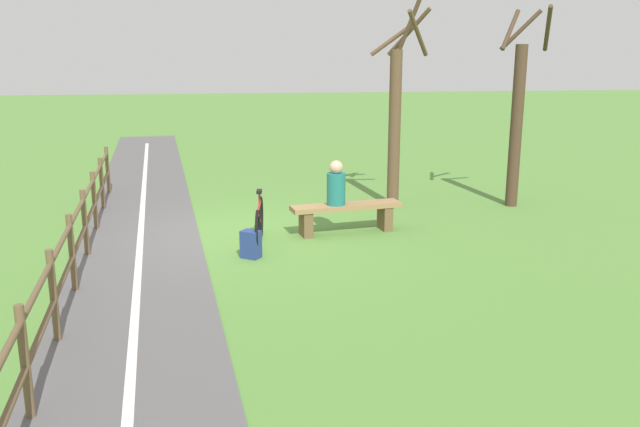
{
  "coord_description": "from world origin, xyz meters",
  "views": [
    {
      "loc": [
        0.11,
        10.75,
        3.0
      ],
      "look_at": [
        -1.15,
        2.16,
        0.86
      ],
      "focal_mm": 36.8,
      "sensor_mm": 36.0,
      "label": 1
    }
  ],
  "objects": [
    {
      "name": "ground_plane",
      "position": [
        0.0,
        0.0,
        0.0
      ],
      "size": [
        80.0,
        80.0,
        0.0
      ],
      "primitive_type": "plane",
      "color": "#548438"
    },
    {
      "name": "bench",
      "position": [
        -1.9,
        0.11,
        0.35
      ],
      "size": [
        1.94,
        0.69,
        0.5
      ],
      "rotation": [
        0.0,
        0.0,
        0.16
      ],
      "color": "#937047",
      "rests_on": "ground_plane"
    },
    {
      "name": "paved_path",
      "position": [
        1.15,
        4.0,
        0.01
      ],
      "size": [
        5.4,
        36.02,
        0.02
      ],
      "primitive_type": "cube",
      "rotation": [
        0.0,
        0.0,
        0.1
      ],
      "color": "#565454",
      "rests_on": "ground_plane"
    },
    {
      "name": "tree_near_bench",
      "position": [
        -3.25,
        -1.82,
        1.83
      ],
      "size": [
        1.09,
        1.32,
        4.14
      ],
      "color": "brown",
      "rests_on": "ground_plane"
    },
    {
      "name": "fence_roadside",
      "position": [
        2.02,
        3.16,
        0.6
      ],
      "size": [
        1.36,
        14.12,
        1.02
      ],
      "rotation": [
        0.0,
        0.0,
        1.66
      ],
      "color": "brown",
      "rests_on": "ground_plane"
    },
    {
      "name": "tree_far_left",
      "position": [
        -5.58,
        -1.44,
        1.78
      ],
      "size": [
        1.05,
        1.12,
        3.85
      ],
      "color": "#473323",
      "rests_on": "ground_plane"
    },
    {
      "name": "backpack",
      "position": [
        -0.23,
        1.29,
        0.21
      ],
      "size": [
        0.34,
        0.33,
        0.42
      ],
      "rotation": [
        0.0,
        0.0,
        2.52
      ],
      "color": "navy",
      "rests_on": "ground_plane"
    },
    {
      "name": "bicycle",
      "position": [
        -0.4,
        0.6,
        0.36
      ],
      "size": [
        0.22,
        1.64,
        0.86
      ],
      "rotation": [
        0.0,
        0.0,
        1.46
      ],
      "color": "black",
      "rests_on": "ground_plane"
    },
    {
      "name": "path_centre_line",
      "position": [
        1.15,
        4.0,
        0.02
      ],
      "size": [
        3.2,
        31.86,
        0.0
      ],
      "primitive_type": "cube",
      "rotation": [
        0.0,
        0.0,
        0.1
      ],
      "color": "silver",
      "rests_on": "paved_path"
    },
    {
      "name": "person_seated",
      "position": [
        -1.72,
        0.14,
        0.84
      ],
      "size": [
        0.36,
        0.36,
        0.76
      ],
      "rotation": [
        0.0,
        0.0,
        0.16
      ],
      "color": "#1E6B66",
      "rests_on": "bench"
    }
  ]
}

